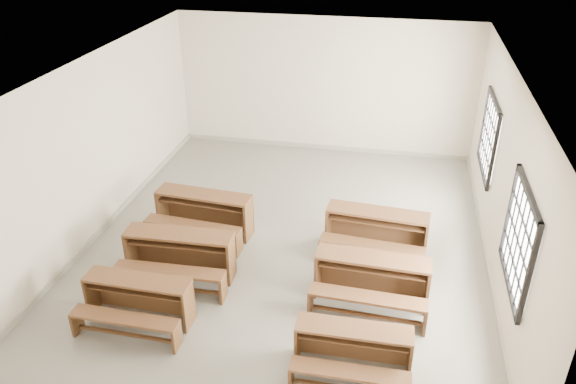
% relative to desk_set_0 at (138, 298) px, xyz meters
% --- Properties ---
extents(room, '(8.50, 8.50, 3.20)m').
position_rel_desk_set_0_xyz_m(room, '(1.80, 2.56, 1.73)').
color(room, slate).
rests_on(room, ground).
extents(desk_set_0, '(1.58, 0.84, 0.71)m').
position_rel_desk_set_0_xyz_m(desk_set_0, '(0.00, 0.00, 0.00)').
color(desk_set_0, brown).
rests_on(desk_set_0, ground).
extents(desk_set_1, '(1.79, 0.98, 0.79)m').
position_rel_desk_set_0_xyz_m(desk_set_1, '(0.19, 1.16, 0.05)').
color(desk_set_1, brown).
rests_on(desk_set_1, ground).
extents(desk_set_2, '(1.84, 1.06, 0.80)m').
position_rel_desk_set_0_xyz_m(desk_set_2, '(0.13, 2.51, 0.05)').
color(desk_set_2, brown).
rests_on(desk_set_2, ground).
extents(desk_set_3, '(1.52, 0.80, 0.68)m').
position_rel_desk_set_0_xyz_m(desk_set_3, '(3.17, -0.36, -0.01)').
color(desk_set_3, brown).
rests_on(desk_set_3, ground).
extents(desk_set_4, '(1.77, 0.97, 0.78)m').
position_rel_desk_set_0_xyz_m(desk_set_4, '(3.30, 1.13, 0.04)').
color(desk_set_4, brown).
rests_on(desk_set_4, ground).
extents(desk_set_5, '(1.82, 1.05, 0.79)m').
position_rel_desk_set_0_xyz_m(desk_set_5, '(3.28, 2.51, 0.05)').
color(desk_set_5, brown).
rests_on(desk_set_5, ground).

